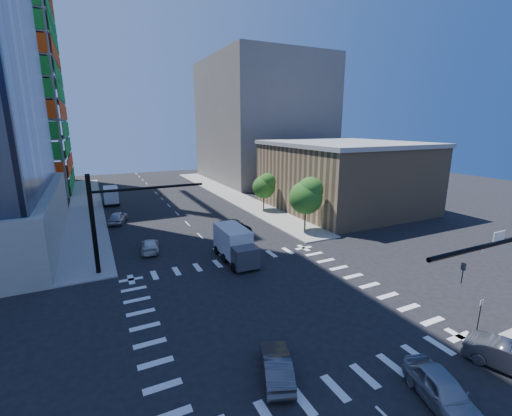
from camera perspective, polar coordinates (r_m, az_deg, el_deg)
ground at (r=26.94m, az=2.34°, el=-15.66°), size 160.00×160.00×0.00m
road_markings at (r=26.94m, az=2.34°, el=-15.65°), size 20.00×20.00×0.01m
sidewalk_ne at (r=66.40m, az=-4.47°, el=2.31°), size 5.00×60.00×0.15m
sidewalk_nw at (r=62.05m, az=-26.47°, el=0.07°), size 5.00×60.00×0.15m
commercial_building at (r=56.47m, az=14.35°, el=5.29°), size 20.50×22.50×10.60m
bg_building_ne at (r=84.72m, az=0.92°, el=14.30°), size 24.00×30.00×28.00m
signal_mast_nw at (r=33.06m, az=-23.08°, el=-0.88°), size 10.20×0.40×9.00m
tree_south at (r=42.81m, az=8.53°, el=2.11°), size 4.16×4.16×6.82m
tree_north at (r=53.22m, az=1.48°, el=3.77°), size 3.54×3.52×5.78m
no_parking_sign at (r=27.48m, az=33.28°, el=-14.21°), size 0.30×0.06×2.20m
car_nb_near at (r=20.71m, az=28.64°, el=-25.11°), size 3.12×4.94×1.57m
car_nb_right at (r=24.81m, az=36.82°, el=-19.46°), size 3.05×4.81×1.50m
car_nb_far at (r=42.93m, az=-3.51°, el=-3.14°), size 3.17×5.72×1.52m
car_sb_near at (r=38.46m, az=-17.24°, el=-5.99°), size 2.46×4.59×1.27m
car_sb_mid at (r=50.72m, az=-22.04°, el=-1.44°), size 3.20×5.02×1.59m
car_sb_cross at (r=20.17m, az=3.42°, el=-24.69°), size 2.91×4.46×1.39m
box_truck_near at (r=33.92m, az=-3.32°, el=-6.60°), size 2.76×6.22×3.23m
box_truck_far at (r=63.45m, az=-23.00°, el=1.85°), size 2.61×5.72×2.96m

